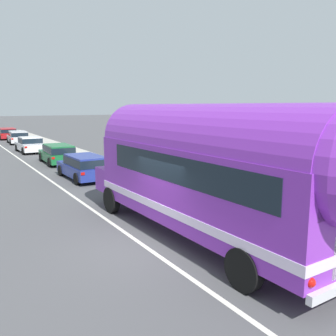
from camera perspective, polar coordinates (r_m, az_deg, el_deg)
name	(u,v)px	position (r m, az deg, el deg)	size (l,w,h in m)	color
ground_plane	(145,246)	(10.83, -3.65, -12.26)	(300.00, 300.00, 0.00)	#4C4C4F
lane_markings	(74,175)	(22.18, -14.56, -1.07)	(3.64, 80.00, 0.01)	silver
sidewalk_slab	(135,174)	(21.44, -5.19, -0.97)	(2.30, 90.00, 0.15)	#ADA89E
painted_bus	(211,167)	(10.50, 6.84, 0.08)	(2.77, 11.65, 4.12)	purple
car_lead	(84,166)	(20.63, -13.07, 0.38)	(1.95, 4.36, 1.37)	navy
car_second	(58,153)	(26.74, -16.99, 2.31)	(1.98, 4.40, 1.37)	#196633
car_third	(30,144)	(34.16, -20.92, 3.54)	(2.03, 4.33, 1.37)	white
car_fourth	(18,136)	(42.62, -22.62, 4.63)	(2.06, 4.37, 1.37)	silver
car_fifth	(7,133)	(49.03, -24.07, 5.11)	(2.05, 4.68, 1.37)	#A5191E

